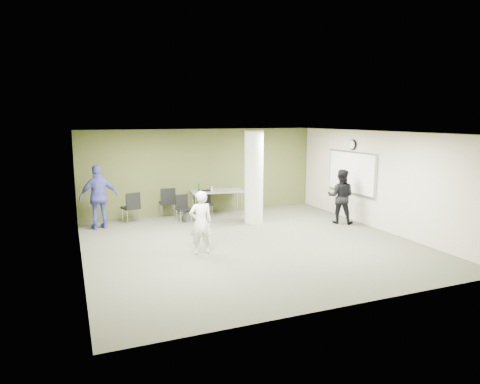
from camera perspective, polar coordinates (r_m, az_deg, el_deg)
name	(u,v)px	position (r m, az deg, el deg)	size (l,w,h in m)	color
floor	(249,243)	(10.95, 1.25, -6.87)	(8.00, 8.00, 0.00)	#50503F
ceiling	(250,133)	(10.50, 1.31, 7.93)	(8.00, 8.00, 0.00)	white
wall_back	(202,171)	(14.36, -5.04, 2.79)	(8.00, 0.02, 2.80)	#505829
wall_left	(78,201)	(9.80, -20.76, -1.08)	(0.02, 8.00, 2.80)	#505829
wall_right_cream	(379,181)	(12.74, 18.05, 1.46)	(0.02, 8.00, 2.80)	beige
column	(254,177)	(12.84, 1.86, 2.00)	(0.56, 0.56, 2.80)	silver
whiteboard	(351,172)	(13.61, 14.59, 2.55)	(0.05, 2.30, 1.30)	silver
wall_clock	(352,145)	(13.54, 14.75, 6.12)	(0.06, 0.32, 0.32)	black
folding_table	(217,192)	(14.05, -3.15, -0.02)	(1.77, 0.94, 1.05)	gray
wastebasket	(188,216)	(13.29, -6.94, -3.23)	(0.28, 0.28, 0.32)	#4C4C4C
chair_back_left	(132,205)	(13.30, -14.24, -1.72)	(0.58, 0.58, 0.95)	black
chair_back_right	(168,200)	(13.74, -9.62, -1.11)	(0.53, 0.53, 0.98)	black
chair_table_left	(183,206)	(13.18, -7.61, -1.92)	(0.45, 0.45, 0.84)	black
chair_table_right	(205,201)	(13.83, -4.68, -1.24)	(0.47, 0.47, 0.86)	black
woman_white	(201,223)	(9.98, -5.25, -4.09)	(0.55, 0.36, 1.50)	white
man_black	(341,196)	(13.21, 13.28, -0.59)	(0.80, 0.62, 1.64)	black
man_blue	(99,197)	(12.86, -18.31, -0.64)	(1.08, 0.45, 1.85)	#4649AF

